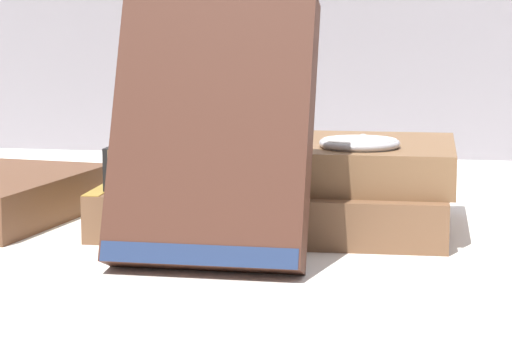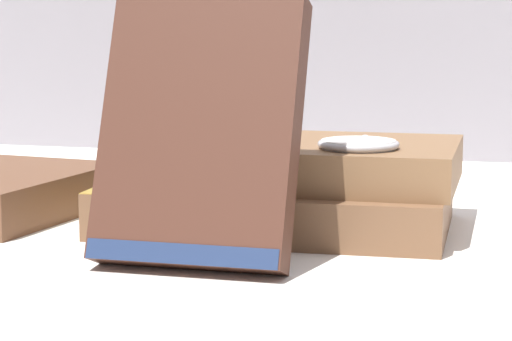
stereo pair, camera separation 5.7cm
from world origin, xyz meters
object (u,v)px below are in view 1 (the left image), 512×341
Objects in this scene: book_flat_top at (278,161)px; pocket_watch at (360,143)px; book_leaning_front at (212,139)px; reading_glasses at (191,188)px; book_flat_bottom at (268,205)px.

book_flat_top is 0.07m from pocket_watch.
book_leaning_front is at bearing -128.77° from pocket_watch.
book_leaning_front reaches higher than pocket_watch.
pocket_watch is at bearing -24.64° from reading_glasses.
pocket_watch is (0.07, -0.02, 0.05)m from book_flat_bottom.
book_flat_top is at bearing 60.58° from book_flat_bottom.
book_flat_top is 0.13m from book_leaning_front.
book_flat_top reaches higher than reading_glasses.
book_leaning_front reaches higher than reading_glasses.
book_flat_bottom is at bearing 164.88° from pocket_watch.
reading_glasses is (-0.08, 0.26, -0.08)m from book_leaning_front.
book_flat_bottom is at bearing -118.50° from book_flat_top.
book_flat_bottom is 2.04× the size of reading_glasses.
book_leaning_front reaches higher than book_flat_top.
book_leaning_front is 2.83× the size of pocket_watch.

